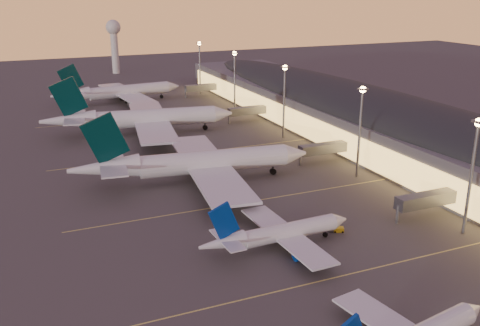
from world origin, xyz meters
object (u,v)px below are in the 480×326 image
airliner_wide_near (194,163)px  airliner_wide_mid (140,119)px  airliner_wide_far (119,92)px  airliner_narrow_north (277,234)px  radar_tower (114,37)px  baggage_tug_c (337,230)px

airliner_wide_near → airliner_wide_mid: airliner_wide_mid is taller
airliner_wide_far → airliner_narrow_north: bearing=-96.1°
airliner_wide_mid → radar_tower: bearing=91.2°
airliner_narrow_north → airliner_wide_far: bearing=88.6°
airliner_wide_far → radar_tower: 93.38m
airliner_wide_far → baggage_tug_c: 158.82m
airliner_wide_far → baggage_tug_c: size_ratio=16.82×
radar_tower → baggage_tug_c: radar_tower is taller
airliner_wide_near → baggage_tug_c: (18.73, -42.31, -5.01)m
airliner_narrow_north → baggage_tug_c: (15.58, 1.66, -2.71)m
airliner_wide_near → radar_tower: bearing=92.0°
airliner_wide_mid → airliner_wide_near: bearing=-79.5°
airliner_wide_mid → airliner_wide_far: (3.72, 59.36, -0.69)m
airliner_wide_mid → airliner_wide_far: bearing=95.1°
airliner_wide_mid → radar_tower: 151.96m
airliner_narrow_north → airliner_wide_near: size_ratio=0.52×
airliner_narrow_north → airliner_wide_far: size_ratio=0.56×
airliner_narrow_north → radar_tower: bearing=84.8°
airliner_wide_near → airliner_wide_far: bearing=96.0°
airliner_wide_far → radar_tower: radar_tower is taller
airliner_wide_mid → airliner_wide_far: size_ratio=1.14×
airliner_wide_near → airliner_wide_mid: bearing=98.8°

